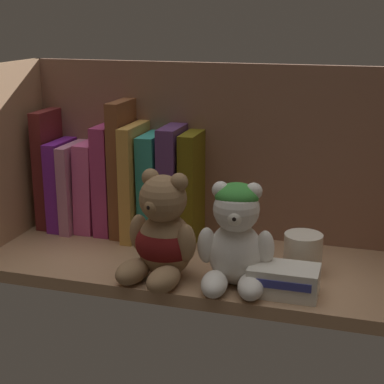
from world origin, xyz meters
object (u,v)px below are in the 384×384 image
teddy_bear_smaller (236,238)px  book_3 (94,185)px  book_0 (52,168)px  book_5 (126,167)px  book_6 (140,178)px  book_9 (193,186)px  book_2 (79,184)px  book_1 (66,182)px  book_7 (156,184)px  book_8 (175,182)px  book_4 (111,178)px  teddy_bear_larger (163,237)px  small_product_box (284,280)px  pillar_candle (303,254)px

teddy_bear_smaller → book_3: bearing=150.6°
book_0 → book_5: book_5 is taller
book_6 → teddy_bear_smaller: book_6 is taller
book_6 → book_9: (9.82, 0.00, -0.54)cm
book_2 → book_5: 10.19cm
book_1 → book_7: bearing=0.0°
book_7 → teddy_bear_smaller: (18.19, -17.01, -1.89)cm
book_0 → book_8: size_ratio=1.08×
book_2 → book_8: size_ratio=0.80×
book_4 → teddy_bear_larger: book_4 is taller
book_2 → book_9: (21.81, 0.00, 1.51)cm
book_1 → small_product_box: book_1 is taller
book_1 → book_4: size_ratio=0.83×
book_5 → book_8: bearing=0.0°
teddy_bear_smaller → book_7: bearing=136.9°
teddy_bear_smaller → pillar_candle: size_ratio=2.46×
book_5 → book_7: 6.20cm
teddy_bear_smaller → book_4: bearing=147.5°
book_5 → book_7: book_5 is taller
book_6 → teddy_bear_smaller: (21.18, -17.01, -2.70)cm
book_2 → book_8: book_8 is taller
book_4 → small_product_box: (33.92, -17.89, -7.62)cm
book_5 → pillar_candle: bearing=-17.3°
book_4 → teddy_bear_smaller: 31.78cm
book_8 → book_9: 3.35cm
teddy_bear_smaller → pillar_candle: 11.91cm
book_9 → book_6: bearing=-180.0°
book_7 → pillar_candle: 29.49cm
small_product_box → book_3: bearing=154.4°
book_4 → small_product_box: 39.10cm
book_2 → teddy_bear_larger: (22.32, -17.25, -1.52)cm
book_4 → book_1: bearing=180.0°
book_8 → pillar_candle: book_8 is taller
book_7 → book_8: (3.51, 0.00, 0.73)cm
teddy_bear_smaller → book_1: bearing=154.6°
book_4 → book_0: bearing=-180.0°
book_5 → teddy_bear_smaller: (23.77, -17.01, -4.59)cm
book_9 → pillar_candle: book_9 is taller
book_0 → book_4: size_ratio=1.10×
book_5 → book_6: (2.59, -0.00, -1.89)cm
book_3 → pillar_candle: (39.01, -10.17, -4.96)cm
book_2 → book_3: 2.99cm
book_2 → book_6: bearing=0.0°
teddy_bear_larger → pillar_candle: 21.17cm
book_4 → book_7: size_ratio=1.06×
book_5 → book_7: bearing=0.0°
book_2 → book_6: (11.99, 0.00, 2.05)cm
book_9 → small_product_box: bearing=-44.0°
teddy_bear_smaller → book_2: bearing=152.9°
book_6 → teddy_bear_smaller: bearing=-38.8°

